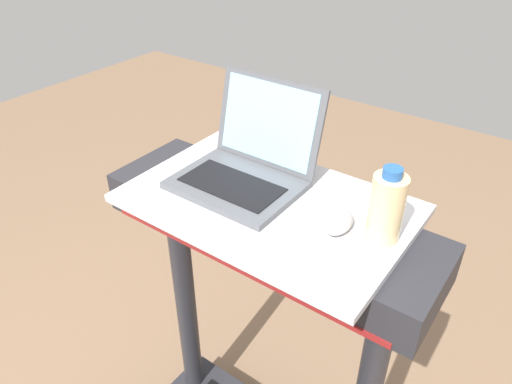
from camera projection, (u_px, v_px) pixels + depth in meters
name	position (u px, v px, depth m)	size (l,w,h in m)	color
desk_board	(268.00, 203.00, 1.21)	(0.70, 0.45, 0.02)	silver
laptop	(247.00, 164.00, 1.25)	(0.32, 0.29, 0.25)	#515459
computer_mouse	(339.00, 222.00, 1.10)	(0.06, 0.10, 0.03)	#B2B2B7
water_bottle	(386.00, 207.00, 1.03)	(0.08, 0.08, 0.18)	beige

